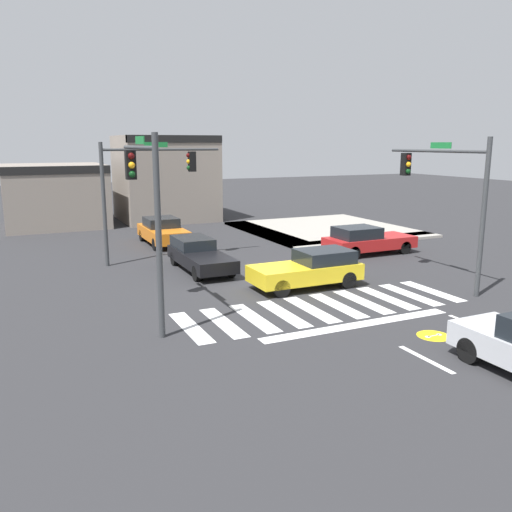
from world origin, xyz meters
name	(u,v)px	position (x,y,z in m)	size (l,w,h in m)	color
ground_plane	(267,278)	(0.00, 0.00, 0.00)	(120.00, 120.00, 0.00)	#2B2B2D
crosswalk_near	(324,307)	(0.00, -4.50, 0.00)	(10.27, 3.10, 0.01)	silver
bike_detector_marking	(433,336)	(1.43, -8.25, 0.00)	(0.98, 0.98, 0.01)	yellow
curb_corner_northeast	(321,230)	(8.49, 9.42, 0.07)	(10.00, 10.60, 0.15)	#9E998E
storefront_row	(122,185)	(-2.19, 19.18, 2.68)	(14.29, 6.59, 6.12)	gray
traffic_signal_northwest	(146,178)	(-3.76, 5.23, 3.99)	(5.67, 0.32, 5.64)	#383A3D
traffic_signal_southeast	(446,185)	(5.88, -3.80, 3.99)	(0.32, 5.31, 5.82)	#383A3D
traffic_signal_southwest	(145,196)	(-5.87, -3.52, 4.03)	(0.32, 4.10, 5.88)	#383A3D
car_red	(366,240)	(6.82, 2.36, 0.73)	(4.66, 1.93, 1.44)	red
car_black	(199,255)	(-2.09, 2.71, 0.69)	(1.75, 4.74, 1.34)	black
car_orange	(163,231)	(-1.92, 9.46, 0.74)	(1.93, 4.49, 1.48)	orange
car_yellow	(310,269)	(0.91, -1.94, 0.74)	(4.35, 1.85, 1.45)	gold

